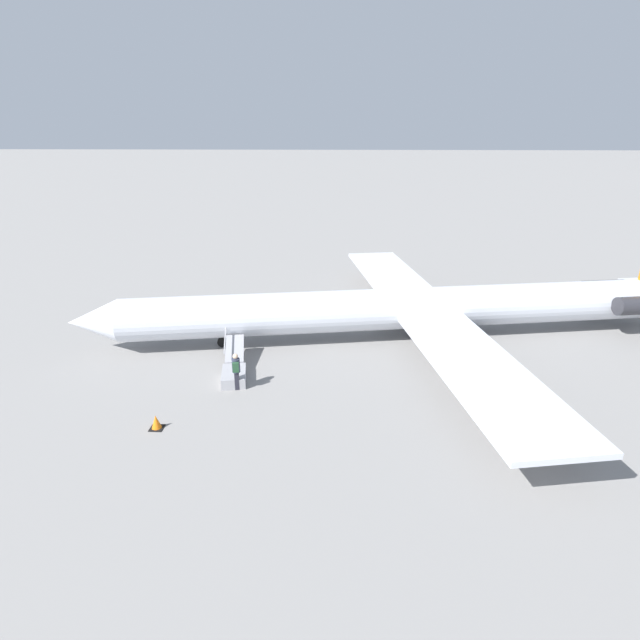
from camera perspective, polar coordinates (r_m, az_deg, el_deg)
name	(u,v)px	position (r m, az deg, el deg)	size (l,w,h in m)	color
ground_plane	(397,338)	(28.57, 8.77, -2.06)	(600.00, 600.00, 0.00)	gray
airplane_main	(415,308)	(28.20, 10.78, 1.38)	(35.19, 27.59, 5.99)	silver
boarding_stairs	(234,370)	(24.10, -9.80, -5.68)	(1.72, 4.13, 1.56)	#99999E
passenger	(236,369)	(22.73, -9.56, -5.56)	(0.38, 0.56, 1.74)	#23232D
traffic_cone_near_stairs	(156,422)	(20.99, -18.22, -11.06)	(0.53, 0.53, 0.58)	black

